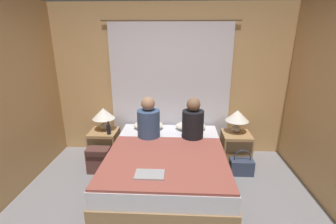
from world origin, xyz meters
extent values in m
cube|color=tan|center=(0.00, 1.95, 1.25)|extent=(4.00, 0.06, 2.50)
cube|color=silver|center=(0.00, 1.88, 1.10)|extent=(1.99, 0.02, 2.20)
cylinder|color=brown|center=(0.00, 1.88, 2.22)|extent=(2.19, 0.02, 0.02)
cube|color=#99754C|center=(0.00, 0.85, 0.15)|extent=(1.58, 1.97, 0.31)
cube|color=silver|center=(0.00, 0.85, 0.41)|extent=(1.54, 1.93, 0.21)
cube|color=#A87F51|center=(-1.09, 1.55, 0.24)|extent=(0.45, 0.44, 0.49)
cube|color=#4C3823|center=(-1.09, 1.32, 0.36)|extent=(0.40, 0.02, 0.18)
cube|color=#A87F51|center=(1.09, 1.55, 0.24)|extent=(0.45, 0.44, 0.49)
cube|color=#4C3823|center=(1.09, 1.32, 0.36)|extent=(0.40, 0.02, 0.18)
ellipsoid|color=#B2A899|center=(-1.09, 1.62, 0.55)|extent=(0.14, 0.14, 0.12)
cylinder|color=#B2A893|center=(-1.09, 1.62, 0.64)|extent=(0.02, 0.02, 0.08)
cone|color=white|center=(-1.09, 1.62, 0.77)|extent=(0.37, 0.37, 0.18)
ellipsoid|color=#B2A899|center=(1.09, 1.62, 0.55)|extent=(0.14, 0.14, 0.12)
cylinder|color=#B2A893|center=(1.09, 1.62, 0.64)|extent=(0.02, 0.02, 0.08)
cone|color=white|center=(1.09, 1.62, 0.77)|extent=(0.37, 0.37, 0.18)
ellipsoid|color=silver|center=(-0.35, 1.62, 0.58)|extent=(0.49, 0.34, 0.12)
ellipsoid|color=silver|center=(0.35, 1.62, 0.58)|extent=(0.49, 0.34, 0.12)
cube|color=#994C42|center=(0.00, 0.56, 0.54)|extent=(1.52, 1.33, 0.03)
cylinder|color=#38517A|center=(-0.29, 1.25, 0.74)|extent=(0.34, 0.34, 0.43)
sphere|color=#A87A5B|center=(-0.29, 1.25, 1.06)|extent=(0.20, 0.20, 0.20)
cylinder|color=black|center=(0.36, 1.25, 0.74)|extent=(0.32, 0.32, 0.44)
sphere|color=#846047|center=(0.36, 1.25, 1.06)|extent=(0.20, 0.20, 0.20)
cylinder|color=black|center=(-0.96, 1.43, 0.57)|extent=(0.06, 0.06, 0.16)
cylinder|color=black|center=(-0.96, 1.43, 0.68)|extent=(0.02, 0.02, 0.06)
cube|color=#9EA0A5|center=(-0.15, 0.18, 0.56)|extent=(0.32, 0.20, 0.02)
cube|color=brown|center=(-1.05, 1.11, 0.20)|extent=(0.34, 0.20, 0.39)
cube|color=#452824|center=(-1.05, 1.09, 0.35)|extent=(0.31, 0.21, 0.08)
cube|color=#333D56|center=(1.11, 1.16, 0.12)|extent=(0.34, 0.19, 0.23)
torus|color=#2B3449|center=(1.11, 1.16, 0.27)|extent=(0.25, 0.02, 0.25)
camera|label=1|loc=(0.17, -2.12, 2.02)|focal=26.00mm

